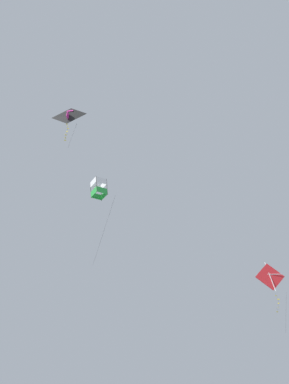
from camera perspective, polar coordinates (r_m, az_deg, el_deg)
kite_delta_near_left at (r=40.10m, az=-9.07°, el=9.01°), size 1.92×1.86×4.24m
kite_diamond_far_centre at (r=38.59m, az=14.81°, el=-9.81°), size 1.88×2.09×5.70m
kite_box_upper_right at (r=36.36m, az=-5.49°, el=0.41°), size 1.68×1.74×7.22m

